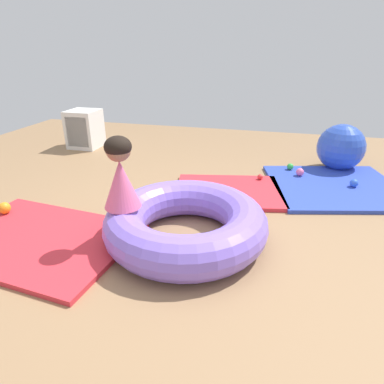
{
  "coord_description": "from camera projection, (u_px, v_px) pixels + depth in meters",
  "views": [
    {
      "loc": [
        0.71,
        -2.19,
        1.44
      ],
      "look_at": [
        0.09,
        0.24,
        0.34
      ],
      "focal_mm": 31.23,
      "sensor_mm": 36.0,
      "label": 1
    }
  ],
  "objects": [
    {
      "name": "ground_plane",
      "position": [
        174.0,
        241.0,
        2.68
      ],
      "size": [
        8.0,
        8.0,
        0.0
      ],
      "primitive_type": "plane",
      "color": "#93704C"
    },
    {
      "name": "gym_mat_near_left",
      "position": [
        229.0,
        191.0,
        3.55
      ],
      "size": [
        1.26,
        1.07,
        0.04
      ],
      "primitive_type": "cube",
      "rotation": [
        0.0,
        0.0,
        0.2
      ],
      "color": "red",
      "rests_on": "ground"
    },
    {
      "name": "gym_mat_center_rear",
      "position": [
        335.0,
        187.0,
        3.67
      ],
      "size": [
        1.61,
        1.54,
        0.04
      ],
      "primitive_type": "cube",
      "rotation": [
        0.0,
        0.0,
        0.24
      ],
      "color": "#2D47B7",
      "rests_on": "ground"
    },
    {
      "name": "gym_mat_far_left",
      "position": [
        38.0,
        239.0,
        2.67
      ],
      "size": [
        1.56,
        1.17,
        0.04
      ],
      "primitive_type": "cube",
      "rotation": [
        0.0,
        0.0,
        -0.1
      ],
      "color": "red",
      "rests_on": "ground"
    },
    {
      "name": "inflatable_cushion",
      "position": [
        186.0,
        223.0,
        2.63
      ],
      "size": [
        1.29,
        1.29,
        0.32
      ],
      "primitive_type": "torus",
      "color": "#8466E0",
      "rests_on": "ground"
    },
    {
      "name": "child_in_pink",
      "position": [
        120.0,
        174.0,
        2.43
      ],
      "size": [
        0.39,
        0.39,
        0.54
      ],
      "rotation": [
        0.0,
        0.0,
        3.73
      ],
      "color": "#E5608E",
      "rests_on": "inflatable_cushion"
    },
    {
      "name": "play_ball_orange",
      "position": [
        4.0,
        208.0,
        3.02
      ],
      "size": [
        0.11,
        0.11,
        0.11
      ],
      "primitive_type": "sphere",
      "color": "orange",
      "rests_on": "gym_mat_far_left"
    },
    {
      "name": "play_ball_green",
      "position": [
        290.0,
        167.0,
        4.1
      ],
      "size": [
        0.08,
        0.08,
        0.08
      ],
      "primitive_type": "sphere",
      "color": "green",
      "rests_on": "gym_mat_center_rear"
    },
    {
      "name": "play_ball_pink",
      "position": [
        300.0,
        172.0,
        3.9
      ],
      "size": [
        0.09,
        0.09,
        0.09
      ],
      "primitive_type": "sphere",
      "color": "pink",
      "rests_on": "gym_mat_center_rear"
    },
    {
      "name": "play_ball_blue",
      "position": [
        354.0,
        183.0,
        3.6
      ],
      "size": [
        0.09,
        0.09,
        0.09
      ],
      "primitive_type": "sphere",
      "color": "blue",
      "rests_on": "gym_mat_center_rear"
    },
    {
      "name": "play_ball_red",
      "position": [
        260.0,
        177.0,
        3.8
      ],
      "size": [
        0.06,
        0.06,
        0.06
      ],
      "primitive_type": "sphere",
      "color": "red",
      "rests_on": "gym_mat_near_left"
    },
    {
      "name": "exercise_ball_large",
      "position": [
        341.0,
        147.0,
        4.13
      ],
      "size": [
        0.57,
        0.57,
        0.57
      ],
      "primitive_type": "sphere",
      "color": "blue",
      "rests_on": "ground"
    },
    {
      "name": "storage_cube",
      "position": [
        84.0,
        129.0,
        5.05
      ],
      "size": [
        0.44,
        0.44,
        0.56
      ],
      "color": "silver",
      "rests_on": "ground"
    }
  ]
}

